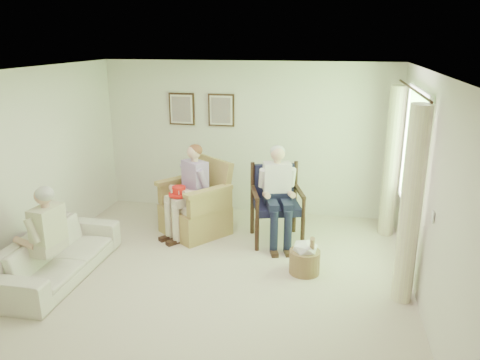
{
  "coord_description": "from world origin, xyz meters",
  "views": [
    {
      "loc": [
        1.41,
        -4.99,
        2.98
      ],
      "look_at": [
        0.19,
        1.15,
        1.05
      ],
      "focal_mm": 35.0,
      "sensor_mm": 36.0,
      "label": 1
    }
  ],
  "objects": [
    {
      "name": "ceiling",
      "position": [
        0.0,
        0.0,
        2.6
      ],
      "size": [
        5.0,
        5.5,
        0.02
      ],
      "primitive_type": "cube",
      "color": "white",
      "rests_on": "back_wall"
    },
    {
      "name": "sofa",
      "position": [
        -1.95,
        -0.09,
        0.29
      ],
      "size": [
        1.99,
        0.78,
        0.58
      ],
      "primitive_type": "imported",
      "rotation": [
        0.0,
        0.0,
        1.57
      ],
      "color": "silver",
      "rests_on": "ground"
    },
    {
      "name": "framed_print_right",
      "position": [
        -0.45,
        2.71,
        1.78
      ],
      "size": [
        0.45,
        0.05,
        0.55
      ],
      "color": "#382114",
      "rests_on": "back_wall"
    },
    {
      "name": "left_wall",
      "position": [
        -2.5,
        0.0,
        1.3
      ],
      "size": [
        0.04,
        5.5,
        2.6
      ],
      "primitive_type": "cube",
      "color": "silver",
      "rests_on": "ground"
    },
    {
      "name": "wood_armchair",
      "position": [
        0.67,
        1.63,
        0.62
      ],
      "size": [
        0.73,
        0.69,
        1.12
      ],
      "rotation": [
        0.0,
        0.0,
        0.28
      ],
      "color": "black",
      "rests_on": "ground"
    },
    {
      "name": "window",
      "position": [
        2.46,
        1.2,
        1.58
      ],
      "size": [
        0.13,
        2.5,
        1.63
      ],
      "color": "#2D6B23",
      "rests_on": "right_wall"
    },
    {
      "name": "back_wall",
      "position": [
        0.0,
        2.75,
        1.3
      ],
      "size": [
        5.0,
        0.04,
        2.6
      ],
      "primitive_type": "cube",
      "color": "silver",
      "rests_on": "ground"
    },
    {
      "name": "curtain_right",
      "position": [
        2.33,
        2.18,
        1.15
      ],
      "size": [
        0.34,
        0.34,
        2.3
      ],
      "primitive_type": "cylinder",
      "color": "beige",
      "rests_on": "ground"
    },
    {
      "name": "front_wall",
      "position": [
        0.0,
        -2.75,
        1.3
      ],
      "size": [
        5.0,
        0.04,
        2.6
      ],
      "primitive_type": "cube",
      "color": "silver",
      "rests_on": "ground"
    },
    {
      "name": "wicker_armchair",
      "position": [
        -0.62,
        1.62,
        0.37
      ],
      "size": [
        0.9,
        0.9,
        1.15
      ],
      "rotation": [
        0.0,
        0.0,
        -0.67
      ],
      "color": "tan",
      "rests_on": "ground"
    },
    {
      "name": "curtain_left",
      "position": [
        2.33,
        0.22,
        1.15
      ],
      "size": [
        0.34,
        0.34,
        2.3
      ],
      "primitive_type": "cylinder",
      "color": "beige",
      "rests_on": "ground"
    },
    {
      "name": "hatbox",
      "position": [
        1.16,
        0.6,
        0.23
      ],
      "size": [
        0.51,
        0.51,
        0.59
      ],
      "color": "tan",
      "rests_on": "ground"
    },
    {
      "name": "right_wall",
      "position": [
        2.5,
        0.0,
        1.3
      ],
      "size": [
        0.04,
        5.5,
        2.6
      ],
      "primitive_type": "cube",
      "color": "silver",
      "rests_on": "ground"
    },
    {
      "name": "framed_print_left",
      "position": [
        -1.15,
        2.71,
        1.78
      ],
      "size": [
        0.45,
        0.05,
        0.55
      ],
      "color": "#382114",
      "rests_on": "back_wall"
    },
    {
      "name": "red_hat",
      "position": [
        -0.78,
        1.32,
        0.75
      ],
      "size": [
        0.31,
        0.31,
        0.14
      ],
      "color": "red",
      "rests_on": "person_wicker"
    },
    {
      "name": "floor",
      "position": [
        0.0,
        0.0,
        0.0
      ],
      "size": [
        5.5,
        5.5,
        0.0
      ],
      "primitive_type": "plane",
      "color": "beige",
      "rests_on": "ground"
    },
    {
      "name": "person_wicker",
      "position": [
        -0.62,
        1.47,
        0.83
      ],
      "size": [
        0.4,
        0.62,
        1.41
      ],
      "rotation": [
        0.0,
        0.0,
        -0.67
      ],
      "color": "beige",
      "rests_on": "ground"
    },
    {
      "name": "person_dark",
      "position": [
        0.67,
        1.45,
        0.87
      ],
      "size": [
        0.4,
        0.62,
        1.45
      ],
      "rotation": [
        0.0,
        0.0,
        0.28
      ],
      "color": "#161A32",
      "rests_on": "ground"
    },
    {
      "name": "person_sofa",
      "position": [
        -1.95,
        -0.33,
        0.71
      ],
      "size": [
        0.42,
        0.63,
        1.25
      ],
      "rotation": [
        0.0,
        0.0,
        -1.7
      ],
      "color": "beige",
      "rests_on": "ground"
    }
  ]
}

